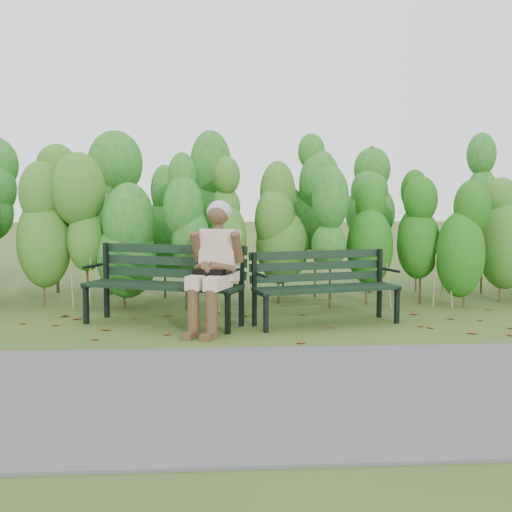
{
  "coord_description": "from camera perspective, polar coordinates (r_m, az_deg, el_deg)",
  "views": [
    {
      "loc": [
        -0.43,
        -6.34,
        1.33
      ],
      "look_at": [
        0.0,
        0.35,
        0.75
      ],
      "focal_mm": 42.0,
      "sensor_mm": 36.0,
      "label": 1
    }
  ],
  "objects": [
    {
      "name": "hedge_band",
      "position": [
        8.22,
        -0.69,
        4.44
      ],
      "size": [
        11.04,
        1.67,
        2.42
      ],
      "color": "#47381E",
      "rests_on": "ground"
    },
    {
      "name": "seated_woman",
      "position": [
        6.27,
        -3.95,
        -0.25
      ],
      "size": [
        0.66,
        0.88,
        1.37
      ],
      "color": "#C1AB91",
      "rests_on": "ground"
    },
    {
      "name": "bench_right",
      "position": [
        6.73,
        6.43,
        -2.36
      ],
      "size": [
        1.7,
        0.92,
        0.81
      ],
      "color": "black",
      "rests_on": "ground"
    },
    {
      "name": "leaf_litter",
      "position": [
        6.2,
        -0.4,
        -7.42
      ],
      "size": [
        5.76,
        1.87,
        0.01
      ],
      "color": "brown",
      "rests_on": "ground"
    },
    {
      "name": "ground",
      "position": [
        6.49,
        0.2,
        -6.87
      ],
      "size": [
        80.0,
        80.0,
        0.0
      ],
      "primitive_type": "plane",
      "color": "#2F4A1F"
    },
    {
      "name": "footpath",
      "position": [
        4.37,
        2.22,
        -12.7
      ],
      "size": [
        60.0,
        2.5,
        0.01
      ],
      "primitive_type": "cube",
      "color": "#474749",
      "rests_on": "ground"
    },
    {
      "name": "bench_left",
      "position": [
        6.73,
        -8.53,
        -2.03
      ],
      "size": [
        1.85,
        1.18,
        0.88
      ],
      "color": "black",
      "rests_on": "ground"
    }
  ]
}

